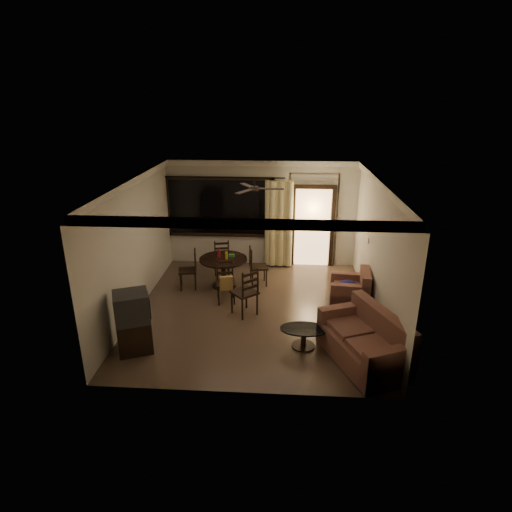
# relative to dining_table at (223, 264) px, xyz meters

# --- Properties ---
(ground) EXTENTS (5.50, 5.50, 0.00)m
(ground) POSITION_rel_dining_table_xyz_m (0.83, -1.19, -0.56)
(ground) COLOR #7F6651
(ground) RESTS_ON ground
(room_shell) EXTENTS (5.50, 6.70, 5.50)m
(room_shell) POSITION_rel_dining_table_xyz_m (1.42, 0.58, 1.27)
(room_shell) COLOR beige
(room_shell) RESTS_ON ground
(dining_table) EXTENTS (1.14, 1.14, 0.94)m
(dining_table) POSITION_rel_dining_table_xyz_m (0.00, 0.00, 0.00)
(dining_table) COLOR black
(dining_table) RESTS_ON ground
(dining_chair_west) EXTENTS (0.49, 0.49, 0.95)m
(dining_chair_west) POSITION_rel_dining_table_xyz_m (-0.82, -0.17, -0.28)
(dining_chair_west) COLOR black
(dining_chair_west) RESTS_ON ground
(dining_chair_east) EXTENTS (0.49, 0.49, 0.95)m
(dining_chair_east) POSITION_rel_dining_table_xyz_m (0.82, 0.16, -0.28)
(dining_chair_east) COLOR black
(dining_chair_east) RESTS_ON ground
(dining_chair_south) EXTENTS (0.49, 0.54, 0.95)m
(dining_chair_south) POSITION_rel_dining_table_xyz_m (0.17, -0.84, -0.26)
(dining_chair_south) COLOR black
(dining_chair_south) RESTS_ON ground
(dining_chair_north) EXTENTS (0.49, 0.49, 0.95)m
(dining_chair_north) POSITION_rel_dining_table_xyz_m (-0.16, 0.77, -0.28)
(dining_chair_north) COLOR black
(dining_chair_north) RESTS_ON ground
(tv_cabinet) EXTENTS (0.75, 0.72, 1.14)m
(tv_cabinet) POSITION_rel_dining_table_xyz_m (-1.22, -2.87, 0.01)
(tv_cabinet) COLOR black
(tv_cabinet) RESTS_ON ground
(sofa) EXTENTS (1.49, 1.93, 0.91)m
(sofa) POSITION_rel_dining_table_xyz_m (2.88, -2.95, -0.20)
(sofa) COLOR #4F2B24
(sofa) RESTS_ON ground
(armchair) EXTENTS (0.90, 0.90, 0.82)m
(armchair) POSITION_rel_dining_table_xyz_m (2.93, -0.86, -0.23)
(armchair) COLOR #4F2B24
(armchair) RESTS_ON ground
(coffee_table) EXTENTS (0.87, 0.52, 0.38)m
(coffee_table) POSITION_rel_dining_table_xyz_m (1.83, -2.56, -0.31)
(coffee_table) COLOR black
(coffee_table) RESTS_ON ground
(side_chair) EXTENTS (0.66, 0.66, 1.06)m
(side_chair) POSITION_rel_dining_table_xyz_m (0.64, -1.39, -0.25)
(side_chair) COLOR black
(side_chair) RESTS_ON ground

